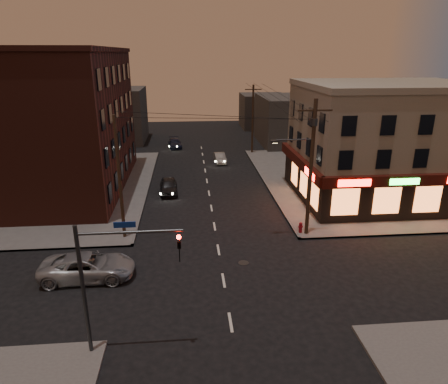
{
  "coord_description": "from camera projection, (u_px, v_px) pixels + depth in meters",
  "views": [
    {
      "loc": [
        -1.88,
        -20.98,
        13.04
      ],
      "look_at": [
        0.68,
        7.09,
        3.2
      ],
      "focal_mm": 32.0,
      "sensor_mm": 36.0,
      "label": 1
    }
  ],
  "objects": [
    {
      "name": "bg_building_ne_b",
      "position": [
        263.0,
        111.0,
        73.12
      ],
      "size": [
        8.0,
        8.0,
        6.0
      ],
      "primitive_type": "cube",
      "color": "#3F3D3A",
      "rests_on": "ground"
    },
    {
      "name": "sedan_far",
      "position": [
        175.0,
        143.0,
        58.0
      ],
      "size": [
        2.22,
        4.49,
        1.26
      ],
      "primitive_type": "imported",
      "rotation": [
        0.0,
        0.0,
        0.11
      ],
      "color": "black",
      "rests_on": "ground"
    },
    {
      "name": "traffic_signal",
      "position": [
        106.0,
        273.0,
        17.07
      ],
      "size": [
        4.49,
        0.32,
        6.47
      ],
      "color": "#333538",
      "rests_on": "ground"
    },
    {
      "name": "sidewalk_ne",
      "position": [
        372.0,
        179.0,
        43.57
      ],
      "size": [
        24.0,
        28.0,
        0.15
      ],
      "primitive_type": "cube",
      "color": "#514F4C",
      "rests_on": "ground"
    },
    {
      "name": "bg_building_ne_a",
      "position": [
        293.0,
        120.0,
        59.96
      ],
      "size": [
        10.0,
        12.0,
        7.0
      ],
      "primitive_type": "cube",
      "color": "#3F3D3A",
      "rests_on": "ground"
    },
    {
      "name": "suv_cross",
      "position": [
        88.0,
        267.0,
        24.21
      ],
      "size": [
        5.63,
        2.64,
        1.56
      ],
      "primitive_type": "imported",
      "rotation": [
        0.0,
        0.0,
        1.58
      ],
      "color": "gray",
      "rests_on": "ground"
    },
    {
      "name": "sedan_near",
      "position": [
        169.0,
        186.0,
        39.04
      ],
      "size": [
        1.92,
        4.27,
        1.42
      ],
      "primitive_type": "imported",
      "rotation": [
        0.0,
        0.0,
        0.06
      ],
      "color": "black",
      "rests_on": "ground"
    },
    {
      "name": "utility_pole_far",
      "position": [
        253.0,
        119.0,
        53.32
      ],
      "size": [
        0.26,
        0.26,
        9.0
      ],
      "primitive_type": "cylinder",
      "color": "#382619",
      "rests_on": "sidewalk_ne"
    },
    {
      "name": "brick_apartment",
      "position": [
        57.0,
        123.0,
        38.62
      ],
      "size": [
        12.0,
        20.0,
        13.0
      ],
      "primitive_type": "cube",
      "color": "#471E17",
      "rests_on": "sidewalk_nw"
    },
    {
      "name": "bg_building_nw",
      "position": [
        115.0,
        115.0,
        61.24
      ],
      "size": [
        9.0,
        10.0,
        8.0
      ],
      "primitive_type": "cube",
      "color": "#3F3D3A",
      "rests_on": "ground"
    },
    {
      "name": "ground",
      "position": [
        224.0,
        280.0,
        24.19
      ],
      "size": [
        120.0,
        120.0,
        0.0
      ],
      "primitive_type": "plane",
      "color": "black",
      "rests_on": "ground"
    },
    {
      "name": "fire_hydrant",
      "position": [
        301.0,
        227.0,
        30.18
      ],
      "size": [
        0.38,
        0.38,
        0.83
      ],
      "rotation": [
        0.0,
        0.0,
        0.22
      ],
      "color": "maroon",
      "rests_on": "sidewalk_ne"
    },
    {
      "name": "pizza_building",
      "position": [
        384.0,
        142.0,
        36.42
      ],
      "size": [
        15.85,
        12.85,
        10.5
      ],
      "color": "gray",
      "rests_on": "sidewalk_ne"
    },
    {
      "name": "utility_pole_main",
      "position": [
        310.0,
        161.0,
        28.31
      ],
      "size": [
        4.2,
        0.44,
        10.0
      ],
      "color": "#382619",
      "rests_on": "sidewalk_ne"
    },
    {
      "name": "sedan_mid",
      "position": [
        220.0,
        158.0,
        50.0
      ],
      "size": [
        1.55,
        3.76,
        1.21
      ],
      "primitive_type": "imported",
      "rotation": [
        0.0,
        0.0,
        0.07
      ],
      "color": "slate",
      "rests_on": "ground"
    },
    {
      "name": "sidewalk_nw",
      "position": [
        30.0,
        188.0,
        40.48
      ],
      "size": [
        24.0,
        28.0,
        0.15
      ],
      "primitive_type": "cube",
      "color": "#514F4C",
      "rests_on": "ground"
    },
    {
      "name": "utility_pole_west",
      "position": [
        120.0,
        179.0,
        28.18
      ],
      "size": [
        0.24,
        0.24,
        9.0
      ],
      "primitive_type": "cylinder",
      "color": "#382619",
      "rests_on": "sidewalk_nw"
    }
  ]
}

